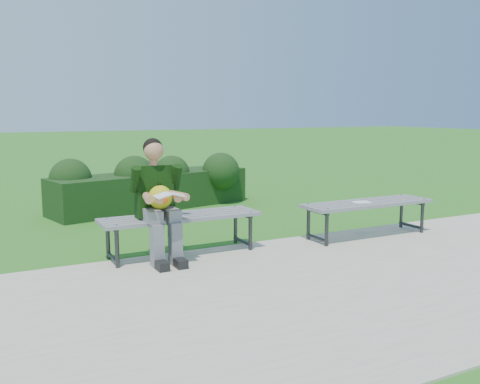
% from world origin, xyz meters
% --- Properties ---
extents(ground, '(80.00, 80.00, 0.00)m').
position_xyz_m(ground, '(0.00, 0.00, 0.00)').
color(ground, '#29691B').
rests_on(ground, ground).
extents(walkway, '(30.00, 3.50, 0.02)m').
position_xyz_m(walkway, '(0.00, -1.75, 0.01)').
color(walkway, beige).
rests_on(walkway, ground).
extents(hedge, '(3.51, 1.56, 0.91)m').
position_xyz_m(hedge, '(-0.03, 2.92, 0.40)').
color(hedge, '#153C16').
rests_on(hedge, ground).
extents(bench_left, '(1.80, 0.50, 0.46)m').
position_xyz_m(bench_left, '(-0.69, -0.12, 0.42)').
color(bench_left, gray).
rests_on(bench_left, walkway).
extents(bench_right, '(1.80, 0.50, 0.46)m').
position_xyz_m(bench_right, '(1.76, -0.39, 0.42)').
color(bench_right, gray).
rests_on(bench_right, walkway).
extents(seated_boy, '(0.56, 0.76, 1.31)m').
position_xyz_m(seated_boy, '(-0.99, -0.22, 0.71)').
color(seated_boy, slate).
rests_on(seated_boy, walkway).
extents(paper_sheet, '(0.25, 0.21, 0.01)m').
position_xyz_m(paper_sheet, '(1.66, -0.39, 0.47)').
color(paper_sheet, white).
rests_on(paper_sheet, bench_right).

